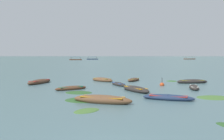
# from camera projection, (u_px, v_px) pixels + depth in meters

# --- Properties ---
(ground_plane) EXTENTS (6000.00, 6000.00, 0.00)m
(ground_plane) POSITION_uv_depth(u_px,v_px,m) (101.00, 56.00, 1503.98)
(ground_plane) COLOR slate
(mountain_2) EXTENTS (1038.10, 1038.10, 258.98)m
(mountain_2) POSITION_uv_depth(u_px,v_px,m) (116.00, 38.00, 1771.18)
(mountain_2) COLOR #56665B
(mountain_2) RESTS_ON ground
(mountain_3) EXTENTS (907.16, 907.16, 285.49)m
(mountain_3) POSITION_uv_depth(u_px,v_px,m) (192.00, 35.00, 1689.51)
(mountain_3) COLOR slate
(mountain_3) RESTS_ON ground
(rowboat_0) EXTENTS (2.80, 4.17, 0.62)m
(rowboat_0) POSITION_uv_depth(u_px,v_px,m) (136.00, 89.00, 23.66)
(rowboat_0) COLOR #2D2826
(rowboat_0) RESTS_ON ground
(rowboat_1) EXTENTS (3.99, 1.51, 0.60)m
(rowboat_1) POSITION_uv_depth(u_px,v_px,m) (192.00, 82.00, 30.69)
(rowboat_1) COLOR #2D2826
(rowboat_1) RESTS_ON ground
(rowboat_2) EXTENTS (3.37, 2.58, 0.46)m
(rowboat_2) POSITION_uv_depth(u_px,v_px,m) (71.00, 88.00, 24.82)
(rowboat_2) COLOR brown
(rowboat_2) RESTS_ON ground
(rowboat_3) EXTENTS (1.92, 3.17, 0.44)m
(rowboat_3) POSITION_uv_depth(u_px,v_px,m) (119.00, 84.00, 28.32)
(rowboat_3) COLOR #2D2826
(rowboat_3) RESTS_ON ground
(rowboat_4) EXTENTS (2.73, 4.65, 0.63)m
(rowboat_4) POSITION_uv_depth(u_px,v_px,m) (40.00, 82.00, 30.39)
(rowboat_4) COLOR #4C3323
(rowboat_4) RESTS_ON ground
(rowboat_5) EXTENTS (4.58, 2.71, 0.71)m
(rowboat_5) POSITION_uv_depth(u_px,v_px,m) (102.00, 100.00, 17.92)
(rowboat_5) COLOR brown
(rowboat_5) RESTS_ON ground
(rowboat_6) EXTENTS (3.37, 3.51, 0.62)m
(rowboat_6) POSITION_uv_depth(u_px,v_px,m) (102.00, 80.00, 32.88)
(rowboat_6) COLOR brown
(rowboat_6) RESTS_ON ground
(rowboat_7) EXTENTS (1.73, 3.36, 0.49)m
(rowboat_7) POSITION_uv_depth(u_px,v_px,m) (194.00, 87.00, 25.38)
(rowboat_7) COLOR #2D2826
(rowboat_7) RESTS_ON ground
(rowboat_8) EXTENTS (2.44, 3.20, 0.49)m
(rowboat_8) POSITION_uv_depth(u_px,v_px,m) (134.00, 80.00, 33.30)
(rowboat_8) COLOR #4C3323
(rowboat_8) RESTS_ON ground
(rowboat_9) EXTENTS (4.08, 2.51, 0.52)m
(rowboat_9) POSITION_uv_depth(u_px,v_px,m) (168.00, 98.00, 19.16)
(rowboat_9) COLOR navy
(rowboat_9) RESTS_ON ground
(ferry_0) EXTENTS (9.58, 4.20, 2.54)m
(ferry_0) POSITION_uv_depth(u_px,v_px,m) (92.00, 59.00, 208.17)
(ferry_0) COLOR navy
(ferry_0) RESTS_ON ground
(ferry_1) EXTENTS (9.99, 4.55, 2.54)m
(ferry_1) POSITION_uv_depth(u_px,v_px,m) (189.00, 59.00, 215.72)
(ferry_1) COLOR brown
(ferry_1) RESTS_ON ground
(ferry_2) EXTENTS (8.91, 2.92, 2.54)m
(ferry_2) POSITION_uv_depth(u_px,v_px,m) (76.00, 59.00, 183.35)
(ferry_2) COLOR brown
(ferry_2) RESTS_ON ground
(mooring_buoy) EXTENTS (0.51, 0.51, 1.06)m
(mooring_buoy) POSITION_uv_depth(u_px,v_px,m) (162.00, 85.00, 28.02)
(mooring_buoy) COLOR #DB4C1E
(mooring_buoy) RESTS_ON ground
(weed_patch_0) EXTENTS (1.46, 1.52, 0.14)m
(weed_patch_0) POSITION_uv_depth(u_px,v_px,m) (172.00, 81.00, 32.93)
(weed_patch_0) COLOR #38662D
(weed_patch_0) RESTS_ON ground
(weed_patch_1) EXTENTS (3.11, 2.57, 0.14)m
(weed_patch_1) POSITION_uv_depth(u_px,v_px,m) (215.00, 98.00, 20.08)
(weed_patch_1) COLOR #477033
(weed_patch_1) RESTS_ON ground
(weed_patch_3) EXTENTS (3.05, 2.82, 0.14)m
(weed_patch_3) POSITION_uv_depth(u_px,v_px,m) (79.00, 93.00, 22.79)
(weed_patch_3) COLOR #2D5628
(weed_patch_3) RESTS_ON ground
(weed_patch_4) EXTENTS (3.44, 2.74, 0.14)m
(weed_patch_4) POSITION_uv_depth(u_px,v_px,m) (87.00, 100.00, 19.09)
(weed_patch_4) COLOR #2D5628
(weed_patch_4) RESTS_ON ground
(weed_patch_5) EXTENTS (2.15, 2.24, 0.14)m
(weed_patch_5) POSITION_uv_depth(u_px,v_px,m) (87.00, 111.00, 15.31)
(weed_patch_5) COLOR #477033
(weed_patch_5) RESTS_ON ground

